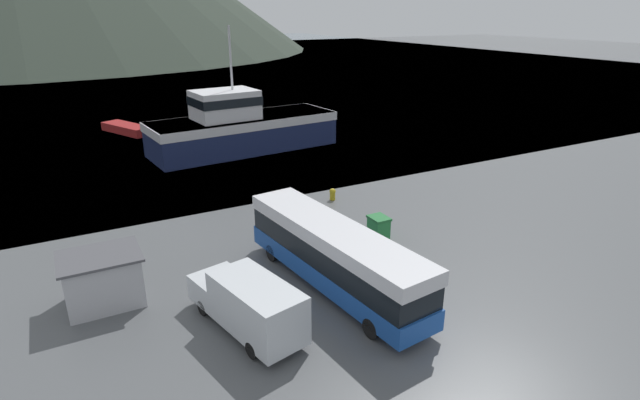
# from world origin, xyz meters

# --- Properties ---
(ground_plane) EXTENTS (400.00, 400.00, 0.00)m
(ground_plane) POSITION_xyz_m (0.00, 0.00, 0.00)
(ground_plane) COLOR #515456
(water_surface) EXTENTS (240.00, 240.00, 0.00)m
(water_surface) POSITION_xyz_m (0.00, 140.73, 0.00)
(water_surface) COLOR slate
(water_surface) RESTS_ON ground
(tour_bus) EXTENTS (3.73, 12.00, 3.20)m
(tour_bus) POSITION_xyz_m (-2.49, 8.42, 1.80)
(tour_bus) COLOR #194799
(tour_bus) RESTS_ON ground
(delivery_van) EXTENTS (3.41, 6.56, 2.44)m
(delivery_van) POSITION_xyz_m (-7.31, 7.09, 1.29)
(delivery_van) COLOR silver
(delivery_van) RESTS_ON ground
(fishing_boat) EXTENTS (18.11, 7.53, 11.37)m
(fishing_boat) POSITION_xyz_m (2.35, 34.61, 2.28)
(fishing_boat) COLOR #19234C
(fishing_boat) RESTS_ON water_surface
(storage_bin) EXTENTS (1.01, 1.24, 1.38)m
(storage_bin) POSITION_xyz_m (2.56, 11.94, 0.70)
(storage_bin) COLOR #287F3D
(storage_bin) RESTS_ON ground
(dock_kiosk) EXTENTS (3.51, 2.81, 2.44)m
(dock_kiosk) POSITION_xyz_m (-12.40, 12.19, 1.23)
(dock_kiosk) COLOR #B2B2B7
(dock_kiosk) RESTS_ON ground
(small_boat) EXTENTS (4.68, 6.95, 0.89)m
(small_boat) POSITION_xyz_m (-6.26, 47.50, 0.45)
(small_boat) COLOR maroon
(small_boat) RESTS_ON water_surface
(mooring_bollard) EXTENTS (0.45, 0.45, 0.85)m
(mooring_bollard) POSITION_xyz_m (3.36, 18.80, 0.45)
(mooring_bollard) COLOR #B29919
(mooring_bollard) RESTS_ON ground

